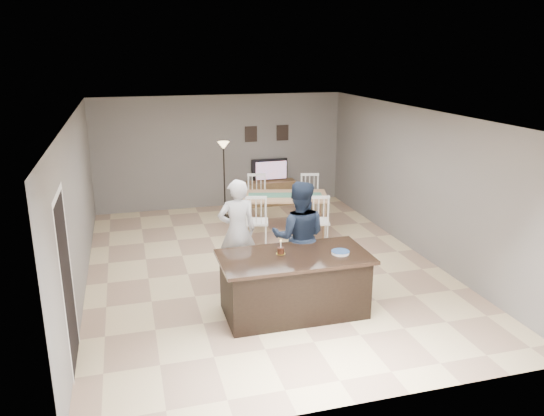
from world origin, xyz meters
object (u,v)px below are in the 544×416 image
object	(u,v)px
kitchen_island	(294,284)
birthday_cake	(281,251)
man	(299,237)
tv_console	(271,193)
floor_lamp	(224,159)
dining_table	(285,202)
plate_stack	(340,252)
woman	(237,231)
television	(270,170)

from	to	relation	value
kitchen_island	birthday_cake	size ratio (longest dim) A/B	10.28
man	birthday_cake	distance (m)	0.77
tv_console	floor_lamp	distance (m)	1.83
tv_console	dining_table	xyz separation A→B (m)	(-0.29, -2.13, 0.37)
man	plate_stack	size ratio (longest dim) A/B	6.87
tv_console	dining_table	size ratio (longest dim) A/B	0.52
man	plate_stack	bearing A→B (deg)	132.70
birthday_cake	plate_stack	world-z (taller)	birthday_cake
kitchen_island	plate_stack	world-z (taller)	plate_stack
kitchen_island	man	distance (m)	0.89
birthday_cake	floor_lamp	size ratio (longest dim) A/B	0.12
plate_stack	kitchen_island	bearing A→B (deg)	169.42
man	plate_stack	distance (m)	0.90
woman	plate_stack	size ratio (longest dim) A/B	6.62
plate_stack	dining_table	size ratio (longest dim) A/B	0.11
kitchen_island	tv_console	distance (m)	5.70
woman	man	xyz separation A→B (m)	(0.85, -0.64, 0.03)
television	dining_table	bearing A→B (deg)	82.50
television	plate_stack	distance (m)	5.79
woman	floor_lamp	world-z (taller)	floor_lamp
birthday_cake	dining_table	world-z (taller)	birthday_cake
tv_console	kitchen_island	bearing A→B (deg)	-102.16
dining_table	floor_lamp	bearing A→B (deg)	140.35
tv_console	television	size ratio (longest dim) A/B	1.31
birthday_cake	floor_lamp	xyz separation A→B (m)	(0.07, 4.73, 0.41)
woman	dining_table	bearing A→B (deg)	-126.45
man	birthday_cake	bearing A→B (deg)	71.44
man	dining_table	bearing A→B (deg)	-82.58
television	man	bearing A→B (deg)	79.71
birthday_cake	dining_table	size ratio (longest dim) A/B	0.09
kitchen_island	woman	size ratio (longest dim) A/B	1.24
plate_stack	dining_table	world-z (taller)	dining_table
kitchen_island	birthday_cake	world-z (taller)	birthday_cake
plate_stack	floor_lamp	xyz separation A→B (m)	(-0.76, 4.96, 0.44)
television	birthday_cake	bearing A→B (deg)	76.06
man	floor_lamp	xyz separation A→B (m)	(-0.41, 4.13, 0.46)
dining_table	kitchen_island	bearing A→B (deg)	-90.48
floor_lamp	tv_console	bearing A→B (deg)	29.35
birthday_cake	plate_stack	distance (m)	0.86
dining_table	floor_lamp	world-z (taller)	floor_lamp
birthday_cake	dining_table	distance (m)	3.52
plate_stack	dining_table	distance (m)	3.58
plate_stack	floor_lamp	world-z (taller)	floor_lamp
tv_console	man	size ratio (longest dim) A/B	0.67
birthday_cake	kitchen_island	bearing A→B (deg)	-31.60
birthday_cake	television	bearing A→B (deg)	76.06
plate_stack	floor_lamp	distance (m)	5.04
woman	floor_lamp	xyz separation A→B (m)	(0.44, 3.49, 0.49)
man	tv_console	bearing A→B (deg)	-80.52
woman	birthday_cake	size ratio (longest dim) A/B	8.28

